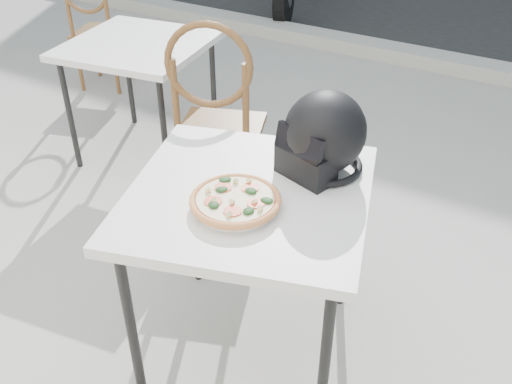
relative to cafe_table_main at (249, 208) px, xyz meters
The scene contains 9 objects.
ground 0.94m from the cafe_table_main, 132.48° to the left, with size 80.00×80.00×0.00m, color #A19E98.
curb 3.54m from the cafe_table_main, 96.80° to the left, with size 30.00×0.25×0.12m, color #9C9A92.
cafe_table_main is the anchor object (origin of this frame).
plate 0.13m from the cafe_table_main, 83.35° to the right, with size 0.33×0.33×0.02m.
pizza 0.14m from the cafe_table_main, 83.29° to the right, with size 0.33×0.33×0.04m.
helmet 0.36m from the cafe_table_main, 59.67° to the left, with size 0.37×0.38×0.30m.
cafe_chair_main 0.96m from the cafe_table_main, 131.10° to the left, with size 0.55×0.55×1.12m.
cafe_table_side 1.76m from the cafe_table_main, 143.04° to the left, with size 0.89×0.89×0.74m.
cafe_chair_side 2.90m from the cafe_table_main, 144.80° to the left, with size 0.48×0.48×0.99m.
Camera 1 is at (1.27, -1.84, 1.90)m, focal length 40.00 mm.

